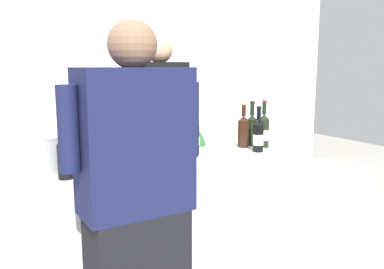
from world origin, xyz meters
name	(u,v)px	position (x,y,z in m)	size (l,w,h in m)	color
wall_back	(65,78)	(0.00, 2.60, 1.40)	(8.00, 0.10, 2.80)	silver
counter	(167,233)	(0.00, 0.00, 0.48)	(1.95, 0.53, 0.95)	white
wine_bottle_0	(252,129)	(0.79, 0.14, 1.08)	(0.08, 0.08, 0.33)	black
wine_bottle_1	(98,148)	(-0.42, 0.03, 1.07)	(0.07, 0.07, 0.32)	black
wine_bottle_2	(137,144)	(-0.18, 0.04, 1.07)	(0.08, 0.08, 0.32)	black
wine_bottle_3	(81,147)	(-0.50, 0.10, 1.07)	(0.07, 0.07, 0.33)	black
wine_bottle_4	(95,151)	(-0.46, -0.07, 1.08)	(0.08, 0.08, 0.32)	black
wine_bottle_5	(193,137)	(0.26, 0.10, 1.06)	(0.08, 0.08, 0.31)	black
wine_bottle_6	(258,136)	(0.67, -0.07, 1.07)	(0.07, 0.07, 0.31)	black
wine_bottle_7	(264,131)	(0.81, 0.04, 1.08)	(0.08, 0.08, 0.34)	black
wine_bottle_8	(243,130)	(0.68, 0.11, 1.08)	(0.08, 0.08, 0.32)	black
wine_bottle_9	(65,157)	(-0.63, -0.10, 1.07)	(0.08, 0.08, 0.30)	black
wine_glass	(163,148)	(-0.08, -0.14, 1.07)	(0.07, 0.07, 0.17)	silver
ice_bucket	(41,154)	(-0.72, 0.08, 1.06)	(0.24, 0.24, 0.21)	silver
person_server	(161,156)	(0.21, 0.52, 0.86)	(0.54, 0.32, 1.75)	black
person_guest	(137,230)	(-0.47, -0.66, 0.84)	(0.62, 0.25, 1.72)	black
potted_shrub	(168,147)	(0.54, 1.06, 0.80)	(0.65, 0.66, 1.21)	brown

